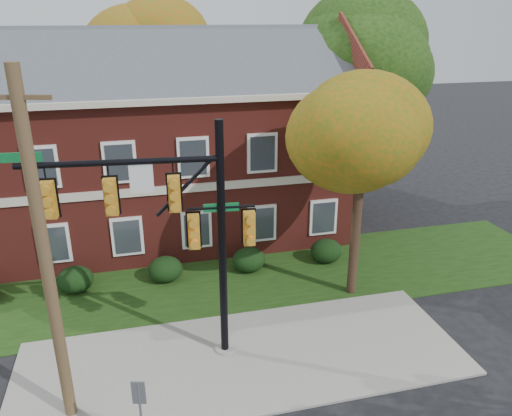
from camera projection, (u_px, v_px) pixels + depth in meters
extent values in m
plane|color=black|center=(251.00, 380.00, 14.92)|extent=(120.00, 120.00, 0.00)
cube|color=gray|center=(244.00, 359.00, 15.81)|extent=(14.00, 5.00, 0.08)
cube|color=#193811|center=(217.00, 282.00, 20.34)|extent=(30.00, 6.00, 0.04)
cube|color=maroon|center=(153.00, 164.00, 24.05)|extent=(18.00, 8.00, 7.00)
cube|color=beige|center=(147.00, 87.00, 22.74)|extent=(18.80, 8.80, 0.24)
cube|color=beige|center=(158.00, 191.00, 20.41)|extent=(18.00, 0.12, 0.35)
ellipsoid|color=black|center=(75.00, 280.00, 19.54)|extent=(1.40, 1.26, 1.05)
ellipsoid|color=black|center=(165.00, 269.00, 20.34)|extent=(1.40, 1.26, 1.05)
ellipsoid|color=black|center=(249.00, 260.00, 21.13)|extent=(1.40, 1.26, 1.05)
ellipsoid|color=black|center=(326.00, 251.00, 21.92)|extent=(1.40, 1.26, 1.05)
cylinder|color=black|center=(356.00, 225.00, 18.63)|extent=(0.36, 0.36, 5.76)
ellipsoid|color=#B65B0F|center=(364.00, 130.00, 17.32)|extent=(4.25, 4.25, 3.60)
ellipsoid|color=#B65B0F|center=(387.00, 114.00, 16.91)|extent=(3.50, 3.50, 3.00)
cylinder|color=black|center=(355.00, 145.00, 27.44)|extent=(0.36, 0.36, 7.04)
ellipsoid|color=black|center=(361.00, 62.00, 25.84)|extent=(5.95, 5.95, 5.04)
ellipsoid|color=black|center=(382.00, 50.00, 25.35)|extent=(4.90, 4.90, 4.20)
cylinder|color=black|center=(161.00, 123.00, 31.39)|extent=(0.36, 0.36, 7.68)
ellipsoid|color=#C14010|center=(156.00, 43.00, 29.65)|extent=(6.46, 6.46, 5.47)
ellipsoid|color=#C14010|center=(172.00, 33.00, 29.13)|extent=(5.32, 5.32, 4.56)
cylinder|color=gray|center=(225.00, 350.00, 16.13)|extent=(0.61, 0.61, 0.17)
cylinder|color=black|center=(222.00, 247.00, 14.78)|extent=(0.26, 0.26, 7.59)
cylinder|color=black|center=(119.00, 162.00, 13.43)|extent=(5.42, 0.69, 0.17)
cylinder|color=black|center=(221.00, 207.00, 14.33)|extent=(1.95, 0.27, 0.09)
cube|color=#C2811F|center=(49.00, 200.00, 13.51)|extent=(0.51, 0.37, 1.26)
cube|color=#C2811F|center=(111.00, 197.00, 13.73)|extent=(0.51, 0.37, 1.26)
cube|color=#C2811F|center=(174.00, 194.00, 13.98)|extent=(0.51, 0.37, 1.26)
cube|color=silver|center=(141.00, 179.00, 13.68)|extent=(0.65, 0.11, 0.81)
cube|color=#0C602C|center=(20.00, 157.00, 12.99)|extent=(1.08, 0.15, 0.26)
cube|color=#C2811F|center=(194.00, 232.00, 14.47)|extent=(0.51, 0.37, 1.26)
cube|color=#C2811F|center=(249.00, 228.00, 14.70)|extent=(0.51, 0.37, 1.26)
cube|color=#0C602C|center=(221.00, 207.00, 14.33)|extent=(1.03, 0.14, 0.25)
cylinder|color=brown|center=(46.00, 263.00, 11.97)|extent=(0.38, 0.38, 9.31)
cube|color=brown|center=(17.00, 97.00, 10.55)|extent=(1.43, 0.47, 0.10)
cube|color=slate|center=(139.00, 393.00, 11.68)|extent=(0.33, 0.13, 0.64)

